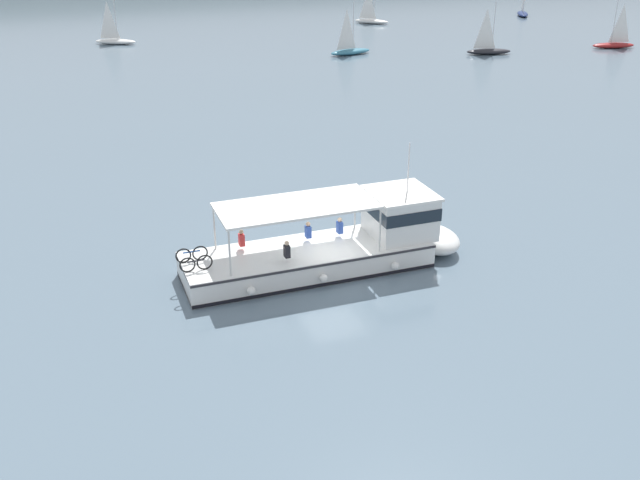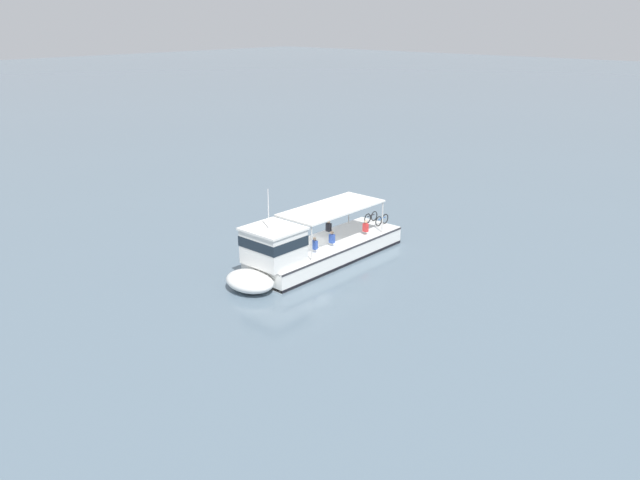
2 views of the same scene
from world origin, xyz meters
name	(u,v)px [view 1 (image 1 of 2)]	position (x,y,z in m)	size (l,w,h in m)	color
ground_plane	(334,275)	(0.00, 0.00, 0.00)	(400.00, 400.00, 0.00)	slate
ferry_main	(342,245)	(0.65, 0.75, 1.02)	(12.89, 3.61, 5.32)	white
sailboat_near_port	(523,12)	(54.72, 65.26, 0.54)	(3.53, 4.89, 5.40)	navy
sailboat_horizon_west	(115,39)	(-2.69, 61.85, 0.54)	(4.90, 3.47, 5.40)	white
sailboat_mid_channel	(371,19)	(31.31, 66.10, 0.54)	(4.44, 4.32, 5.40)	white
sailboat_off_bow	(488,49)	(34.04, 41.59, 0.54)	(5.00, 2.56, 5.40)	#232328
sailboat_horizon_east	(614,43)	(49.21, 39.94, 0.54)	(5.00, 2.55, 5.40)	maroon
sailboat_far_right	(350,50)	(20.11, 46.57, 0.54)	(4.97, 2.23, 5.40)	teal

